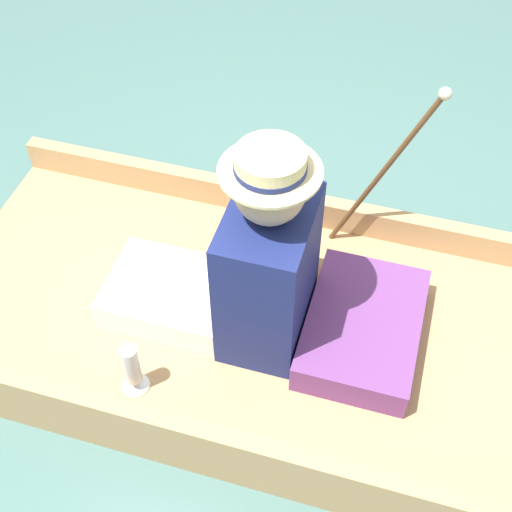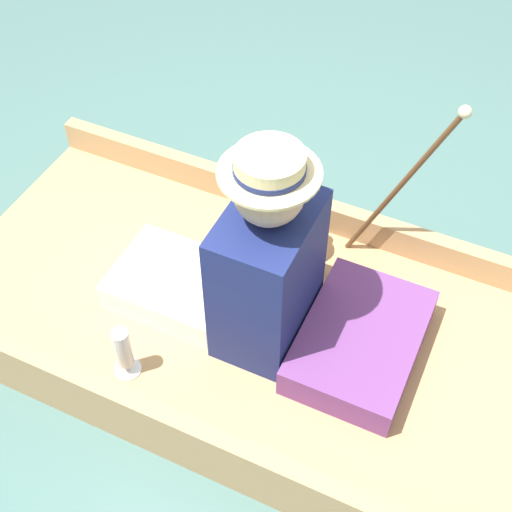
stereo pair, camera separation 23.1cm
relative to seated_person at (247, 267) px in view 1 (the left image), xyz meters
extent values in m
plane|color=#476B66|center=(0.02, -0.07, -0.45)|extent=(16.00, 16.00, 0.00)
cube|color=tan|center=(0.02, -0.07, -0.38)|extent=(1.14, 2.47, 0.14)
cube|color=tan|center=(-0.52, -0.07, -0.24)|extent=(0.06, 2.47, 0.13)
cube|color=tan|center=(0.57, -0.07, -0.24)|extent=(0.06, 2.47, 0.13)
cube|color=#6B3875|center=(0.04, -0.41, -0.25)|extent=(0.56, 0.39, 0.12)
cube|color=white|center=(0.00, 0.29, -0.25)|extent=(0.36, 0.46, 0.11)
cube|color=navy|center=(0.00, -0.07, -0.02)|extent=(0.40, 0.27, 0.57)
cube|color=beige|center=(0.00, 0.07, 0.02)|extent=(0.04, 0.01, 0.31)
cube|color=white|center=(-0.11, 0.07, 0.05)|extent=(0.02, 0.01, 0.34)
cube|color=white|center=(0.11, 0.07, 0.05)|extent=(0.02, 0.01, 0.34)
sphere|color=tan|center=(0.00, -0.07, 0.37)|extent=(0.22, 0.22, 0.22)
cylinder|color=beige|center=(0.00, -0.07, 0.44)|extent=(0.31, 0.31, 0.01)
cylinder|color=beige|center=(0.00, -0.07, 0.48)|extent=(0.21, 0.21, 0.06)
cylinder|color=navy|center=(0.00, -0.07, 0.46)|extent=(0.21, 0.21, 0.02)
ellipsoid|color=#9E754C|center=(0.33, 0.00, -0.18)|extent=(0.17, 0.14, 0.25)
sphere|color=#9E754C|center=(0.33, 0.00, 0.00)|extent=(0.14, 0.14, 0.14)
sphere|color=olive|center=(0.33, 0.06, -0.02)|extent=(0.06, 0.06, 0.06)
sphere|color=#9E754C|center=(0.28, 0.00, 0.05)|extent=(0.06, 0.06, 0.06)
sphere|color=#9E754C|center=(0.38, 0.00, 0.05)|extent=(0.06, 0.06, 0.06)
cylinder|color=#9E754C|center=(0.24, 0.00, -0.14)|extent=(0.09, 0.06, 0.11)
cylinder|color=#9E754C|center=(0.42, 0.00, -0.14)|extent=(0.09, 0.06, 0.11)
sphere|color=#9E754C|center=(0.29, 0.04, -0.28)|extent=(0.07, 0.07, 0.07)
sphere|color=#9E754C|center=(0.37, 0.04, -0.28)|extent=(0.07, 0.07, 0.07)
cylinder|color=silver|center=(-0.37, 0.29, -0.30)|extent=(0.09, 0.09, 0.01)
cylinder|color=silver|center=(-0.37, 0.29, -0.28)|extent=(0.01, 0.01, 0.04)
cylinder|color=silver|center=(-0.37, 0.29, -0.17)|extent=(0.06, 0.06, 0.17)
cylinder|color=brown|center=(0.50, -0.35, 0.07)|extent=(0.02, 0.33, 0.77)
sphere|color=beige|center=(0.50, -0.51, 0.45)|extent=(0.04, 0.04, 0.04)
camera|label=1|loc=(-1.47, -0.46, 1.80)|focal=50.00mm
camera|label=2|loc=(-1.39, -0.68, 1.80)|focal=50.00mm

